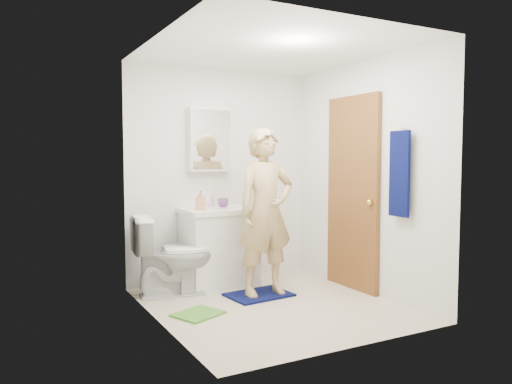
% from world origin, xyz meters
% --- Properties ---
extents(floor, '(2.20, 2.40, 0.02)m').
position_xyz_m(floor, '(0.00, 0.00, -0.01)').
color(floor, beige).
rests_on(floor, ground).
extents(ceiling, '(2.20, 2.40, 0.02)m').
position_xyz_m(ceiling, '(0.00, 0.00, 2.41)').
color(ceiling, white).
rests_on(ceiling, ground).
extents(wall_back, '(2.20, 0.02, 2.40)m').
position_xyz_m(wall_back, '(0.00, 1.21, 1.20)').
color(wall_back, silver).
rests_on(wall_back, ground).
extents(wall_front, '(2.20, 0.02, 2.40)m').
position_xyz_m(wall_front, '(0.00, -1.21, 1.20)').
color(wall_front, silver).
rests_on(wall_front, ground).
extents(wall_left, '(0.02, 2.40, 2.40)m').
position_xyz_m(wall_left, '(-1.11, 0.00, 1.20)').
color(wall_left, silver).
rests_on(wall_left, ground).
extents(wall_right, '(0.02, 2.40, 2.40)m').
position_xyz_m(wall_right, '(1.11, 0.00, 1.20)').
color(wall_right, silver).
rests_on(wall_right, ground).
extents(vanity_cabinet, '(0.75, 0.55, 0.80)m').
position_xyz_m(vanity_cabinet, '(-0.15, 0.91, 0.40)').
color(vanity_cabinet, white).
rests_on(vanity_cabinet, floor).
extents(countertop, '(0.79, 0.59, 0.05)m').
position_xyz_m(countertop, '(-0.15, 0.91, 0.83)').
color(countertop, white).
rests_on(countertop, vanity_cabinet).
extents(sink_basin, '(0.40, 0.40, 0.03)m').
position_xyz_m(sink_basin, '(-0.15, 0.91, 0.84)').
color(sink_basin, white).
rests_on(sink_basin, countertop).
extents(faucet, '(0.03, 0.03, 0.12)m').
position_xyz_m(faucet, '(-0.15, 1.09, 0.91)').
color(faucet, silver).
rests_on(faucet, countertop).
extents(medicine_cabinet, '(0.50, 0.12, 0.70)m').
position_xyz_m(medicine_cabinet, '(-0.15, 1.14, 1.60)').
color(medicine_cabinet, white).
rests_on(medicine_cabinet, wall_back).
extents(mirror_panel, '(0.46, 0.01, 0.66)m').
position_xyz_m(mirror_panel, '(-0.15, 1.08, 1.60)').
color(mirror_panel, white).
rests_on(mirror_panel, wall_back).
extents(door, '(0.05, 0.80, 2.05)m').
position_xyz_m(door, '(1.07, 0.15, 1.02)').
color(door, brown).
rests_on(door, ground).
extents(door_knob, '(0.07, 0.07, 0.07)m').
position_xyz_m(door_knob, '(1.03, -0.17, 0.95)').
color(door_knob, gold).
rests_on(door_knob, door).
extents(towel, '(0.03, 0.24, 0.80)m').
position_xyz_m(towel, '(1.03, -0.57, 1.25)').
color(towel, '#070D44').
rests_on(towel, wall_right).
extents(towel_hook, '(0.06, 0.02, 0.02)m').
position_xyz_m(towel_hook, '(1.07, -0.57, 1.67)').
color(towel_hook, silver).
rests_on(towel_hook, wall_right).
extents(toilet, '(0.86, 0.56, 0.83)m').
position_xyz_m(toilet, '(-0.71, 0.79, 0.41)').
color(toilet, white).
rests_on(toilet, floor).
extents(bath_mat, '(0.66, 0.50, 0.02)m').
position_xyz_m(bath_mat, '(0.03, 0.34, 0.01)').
color(bath_mat, '#070D44').
rests_on(bath_mat, floor).
extents(green_rug, '(0.50, 0.46, 0.02)m').
position_xyz_m(green_rug, '(-0.74, 0.05, 0.01)').
color(green_rug, '#529C34').
rests_on(green_rug, floor).
extents(soap_dispenser, '(0.11, 0.11, 0.21)m').
position_xyz_m(soap_dispenser, '(-0.39, 0.86, 0.95)').
color(soap_dispenser, tan).
rests_on(soap_dispenser, countertop).
extents(toothbrush_cup, '(0.15, 0.15, 0.09)m').
position_xyz_m(toothbrush_cup, '(-0.04, 1.04, 0.90)').
color(toothbrush_cup, '#6E397F').
rests_on(toothbrush_cup, countertop).
extents(man, '(0.61, 0.40, 1.67)m').
position_xyz_m(man, '(0.09, 0.30, 0.86)').
color(man, tan).
rests_on(man, bath_mat).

